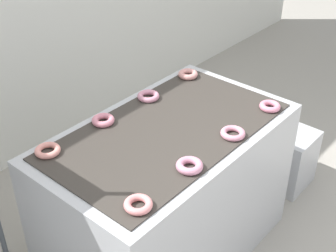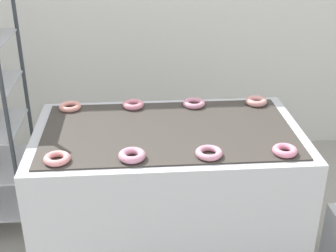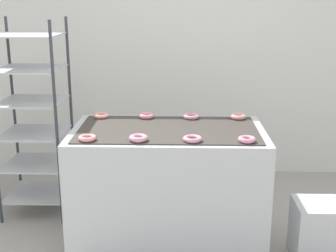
% 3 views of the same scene
% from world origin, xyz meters
% --- Properties ---
extents(fryer_machine, '(1.37, 0.80, 0.88)m').
position_xyz_m(fryer_machine, '(0.00, 0.65, 0.44)').
color(fryer_machine, '#B7BABF').
rests_on(fryer_machine, ground_plane).
extents(glaze_bin, '(0.32, 0.32, 0.42)m').
position_xyz_m(glaze_bin, '(1.04, 0.43, 0.21)').
color(glaze_bin, '#B7BABF').
rests_on(glaze_bin, ground_plane).
extents(donut_near_left, '(0.12, 0.12, 0.03)m').
position_xyz_m(donut_near_left, '(-0.52, 0.37, 0.90)').
color(donut_near_left, pink).
rests_on(donut_near_left, fryer_machine).
extents(donut_near_midleft, '(0.12, 0.12, 0.04)m').
position_xyz_m(donut_near_midleft, '(-0.18, 0.37, 0.90)').
color(donut_near_midleft, '#CF86A0').
rests_on(donut_near_midleft, fryer_machine).
extents(donut_near_midright, '(0.13, 0.13, 0.03)m').
position_xyz_m(donut_near_midright, '(0.17, 0.37, 0.90)').
color(donut_near_midright, pink).
rests_on(donut_near_midright, fryer_machine).
extents(donut_near_right, '(0.11, 0.11, 0.03)m').
position_xyz_m(donut_near_right, '(0.52, 0.36, 0.90)').
color(donut_near_right, pink).
rests_on(donut_near_right, fryer_machine).
extents(donut_far_left, '(0.12, 0.12, 0.03)m').
position_xyz_m(donut_far_left, '(-0.52, 0.95, 0.90)').
color(donut_far_left, '#E69388').
rests_on(donut_far_left, fryer_machine).
extents(donut_far_midleft, '(0.12, 0.12, 0.03)m').
position_xyz_m(donut_far_midleft, '(-0.17, 0.95, 0.90)').
color(donut_far_midleft, pink).
rests_on(donut_far_midleft, fryer_machine).
extents(donut_far_midright, '(0.13, 0.13, 0.03)m').
position_xyz_m(donut_far_midright, '(0.17, 0.94, 0.90)').
color(donut_far_midright, pink).
rests_on(donut_far_midright, fryer_machine).
extents(donut_far_right, '(0.12, 0.12, 0.04)m').
position_xyz_m(donut_far_right, '(0.53, 0.94, 0.90)').
color(donut_far_right, '#D6908B').
rests_on(donut_far_right, fryer_machine).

